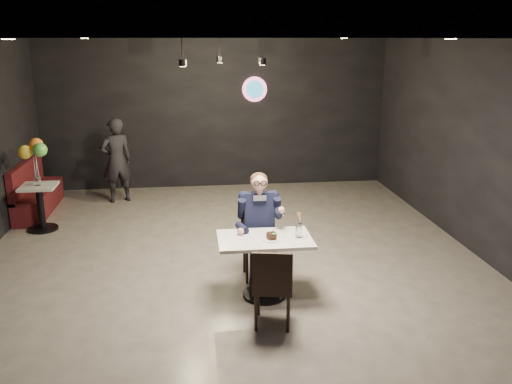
{
  "coord_description": "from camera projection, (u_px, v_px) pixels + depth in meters",
  "views": [
    {
      "loc": [
        -0.52,
        -6.55,
        3.02
      ],
      "look_at": [
        0.27,
        -0.06,
        1.14
      ],
      "focal_mm": 38.0,
      "sensor_mm": 36.0,
      "label": 1
    }
  ],
  "objects": [
    {
      "name": "chair_far",
      "position": [
        259.0,
        244.0,
        6.95
      ],
      "size": [
        0.42,
        0.46,
        0.92
      ],
      "primitive_type": "cube",
      "color": "black",
      "rests_on": "floor"
    },
    {
      "name": "pendant_lights",
      "position": [
        222.0,
        46.0,
        8.26
      ],
      "size": [
        1.4,
        1.2,
        0.36
      ],
      "primitive_type": "cube",
      "color": "black",
      "rests_on": "floor"
    },
    {
      "name": "booth_bench",
      "position": [
        37.0,
        187.0,
        9.6
      ],
      "size": [
        0.46,
        1.83,
        0.92
      ],
      "primitive_type": "cube",
      "color": "#400D14",
      "rests_on": "floor"
    },
    {
      "name": "balloon_vase",
      "position": [
        38.0,
        181.0,
        8.58
      ],
      "size": [
        0.1,
        0.1,
        0.14
      ],
      "primitive_type": "cylinder",
      "color": "silver",
      "rests_on": "side_table"
    },
    {
      "name": "passerby",
      "position": [
        117.0,
        160.0,
        10.12
      ],
      "size": [
        0.68,
        0.57,
        1.59
      ],
      "primitive_type": "imported",
      "rotation": [
        0.0,
        0.0,
        3.53
      ],
      "color": "black",
      "rests_on": "floor"
    },
    {
      "name": "balloon_bunch",
      "position": [
        35.0,
        156.0,
        8.47
      ],
      "size": [
        0.4,
        0.4,
        0.66
      ],
      "primitive_type": "cube",
      "color": "yellow",
      "rests_on": "balloon_vase"
    },
    {
      "name": "sundae_glass",
      "position": [
        299.0,
        230.0,
        6.34
      ],
      "size": [
        0.08,
        0.08,
        0.17
      ],
      "primitive_type": "cylinder",
      "color": "silver",
      "rests_on": "main_table"
    },
    {
      "name": "mint_leaf",
      "position": [
        274.0,
        234.0,
        6.22
      ],
      "size": [
        0.07,
        0.04,
        0.01
      ],
      "primitive_type": "ellipsoid",
      "color": "#297E33",
      "rests_on": "cake_slice"
    },
    {
      "name": "main_table",
      "position": [
        265.0,
        267.0,
        6.45
      ],
      "size": [
        1.1,
        0.7,
        0.75
      ],
      "primitive_type": "cube",
      "color": "silver",
      "rests_on": "floor"
    },
    {
      "name": "cake_slice",
      "position": [
        271.0,
        236.0,
        6.27
      ],
      "size": [
        0.12,
        0.11,
        0.07
      ],
      "primitive_type": "cube",
      "rotation": [
        0.0,
        0.0,
        0.35
      ],
      "color": "black",
      "rests_on": "dessert_plate"
    },
    {
      "name": "floor",
      "position": [
        235.0,
        274.0,
        7.14
      ],
      "size": [
        9.0,
        9.0,
        0.0
      ],
      "primitive_type": "plane",
      "color": "gray",
      "rests_on": "ground"
    },
    {
      "name": "side_table",
      "position": [
        41.0,
        210.0,
        8.71
      ],
      "size": [
        0.54,
        0.54,
        0.68
      ],
      "primitive_type": "cube",
      "color": "silver",
      "rests_on": "floor"
    },
    {
      "name": "wafer_cone",
      "position": [
        300.0,
        218.0,
        6.29
      ],
      "size": [
        0.08,
        0.08,
        0.13
      ],
      "primitive_type": "cone",
      "rotation": [
        0.0,
        0.0,
        0.26
      ],
      "color": "tan",
      "rests_on": "sundae_glass"
    },
    {
      "name": "chair_near",
      "position": [
        273.0,
        285.0,
        5.8
      ],
      "size": [
        0.5,
        0.53,
        0.92
      ],
      "primitive_type": "cube",
      "rotation": [
        0.0,
        0.0,
        -0.2
      ],
      "color": "black",
      "rests_on": "floor"
    },
    {
      "name": "dessert_plate",
      "position": [
        271.0,
        239.0,
        6.28
      ],
      "size": [
        0.21,
        0.21,
        0.01
      ],
      "primitive_type": "cylinder",
      "color": "white",
      "rests_on": "main_table"
    },
    {
      "name": "seated_man",
      "position": [
        259.0,
        225.0,
        6.88
      ],
      "size": [
        0.6,
        0.8,
        1.44
      ],
      "primitive_type": "cube",
      "color": "black",
      "rests_on": "floor"
    },
    {
      "name": "wall_sign",
      "position": [
        255.0,
        89.0,
        10.95
      ],
      "size": [
        0.5,
        0.06,
        0.5
      ],
      "primitive_type": null,
      "color": "pink",
      "rests_on": "floor"
    }
  ]
}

